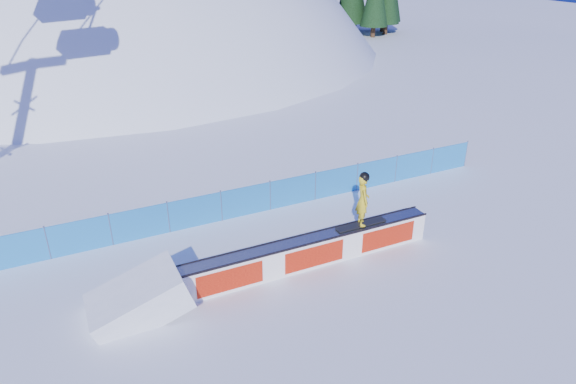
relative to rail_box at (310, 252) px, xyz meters
name	(u,v)px	position (x,y,z in m)	size (l,w,h in m)	color
ground	(300,276)	(-0.58, -0.40, -0.52)	(160.00, 160.00, 0.00)	white
snow_hill	(129,212)	(-0.58, 41.60, -18.52)	(64.00, 64.00, 64.00)	white
safety_fence	(246,201)	(-0.58, 4.10, 0.09)	(22.05, 0.05, 1.30)	#1E79C7
rail_box	(310,252)	(0.00, 0.00, 0.00)	(8.74, 0.67, 1.05)	white
snow_ramp	(141,312)	(-5.46, 0.03, -0.52)	(2.66, 1.77, 1.00)	white
snowboarder	(363,200)	(1.89, -0.01, 1.47)	(1.82, 0.74, 1.90)	black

